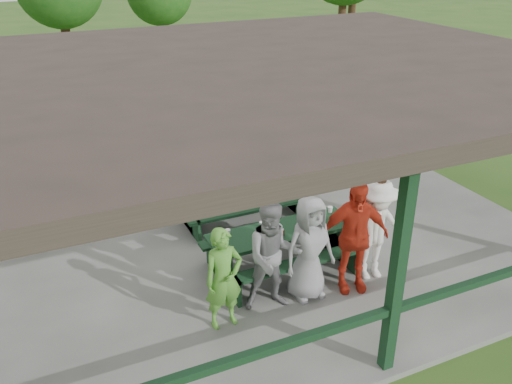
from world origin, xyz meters
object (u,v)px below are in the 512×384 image
contestant_white_fedora (375,230)px  spectator_blue (153,160)px  contestant_red (354,236)px  farm_trailer (78,98)px  picnic_table_near (281,244)px  spectator_lblue (197,168)px  picnic_table_far (240,195)px  spectator_grey (282,154)px  pickup_truck (183,87)px  contestant_grey_mid (309,248)px  contestant_green (224,279)px  contestant_grey_left (273,256)px

contestant_white_fedora → spectator_blue: (-2.43, 4.32, 0.01)m
contestant_red → farm_trailer: (-2.51, 11.22, -0.39)m
picnic_table_near → spectator_lblue: (-0.46, 2.84, 0.36)m
contestant_red → spectator_blue: size_ratio=1.05×
spectator_blue → farm_trailer: 6.82m
picnic_table_far → spectator_grey: 1.55m
spectator_lblue → spectator_blue: (-0.73, 0.66, 0.06)m
picnic_table_near → spectator_lblue: 2.90m
pickup_truck → farm_trailer: size_ratio=1.58×
picnic_table_far → contestant_white_fedora: contestant_white_fedora is taller
spectator_lblue → spectator_grey: size_ratio=0.97×
picnic_table_near → contestant_grey_mid: 0.90m
picnic_table_far → contestant_green: contestant_green is taller
pickup_truck → contestant_green: bearing=155.9°
contestant_white_fedora → spectator_grey: size_ratio=1.04×
contestant_grey_left → spectator_lblue: contestant_grey_left is taller
contestant_white_fedora → spectator_lblue: contestant_white_fedora is taller
spectator_blue → farm_trailer: size_ratio=0.48×
picnic_table_near → contestant_red: size_ratio=1.32×
contestant_grey_left → farm_trailer: size_ratio=0.47×
pickup_truck → contestant_red: bearing=167.2°
contestant_green → spectator_grey: spectator_grey is taller
picnic_table_far → contestant_grey_left: bearing=-103.6°
contestant_red → contestant_white_fedora: bearing=30.9°
contestant_green → contestant_grey_mid: size_ratio=0.92×
contestant_grey_mid → farm_trailer: 11.27m
picnic_table_near → picnic_table_far: size_ratio=0.97×
contestant_green → pickup_truck: size_ratio=0.26×
picnic_table_far → pickup_truck: 7.65m
contestant_grey_left → picnic_table_far: bearing=90.5°
contestant_green → spectator_blue: spectator_blue is taller
contestant_green → contestant_grey_left: size_ratio=0.89×
contestant_white_fedora → spectator_lblue: 4.03m
picnic_table_near → farm_trailer: bearing=99.7°
contestant_grey_mid → contestant_red: size_ratio=0.91×
contestant_red → contestant_white_fedora: 0.51m
contestant_grey_mid → farm_trailer: size_ratio=0.45×
contestant_grey_mid → spectator_lblue: size_ratio=1.02×
contestant_grey_mid → spectator_blue: (-1.22, 4.33, 0.04)m
contestant_grey_left → spectator_grey: contestant_grey_left is taller
spectator_blue → pickup_truck: bearing=-133.9°
spectator_grey → farm_trailer: 8.20m
picnic_table_far → contestant_white_fedora: 3.05m
contestant_white_fedora → farm_trailer: contestant_white_fedora is taller
contestant_grey_mid → spectator_blue: bearing=102.8°
contestant_green → contestant_white_fedora: 2.63m
contestant_green → farm_trailer: contestant_green is taller
contestant_red → spectator_blue: (-1.94, 4.43, -0.05)m
contestant_red → spectator_lblue: 3.96m
contestant_red → contestant_white_fedora: (0.49, 0.12, -0.06)m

